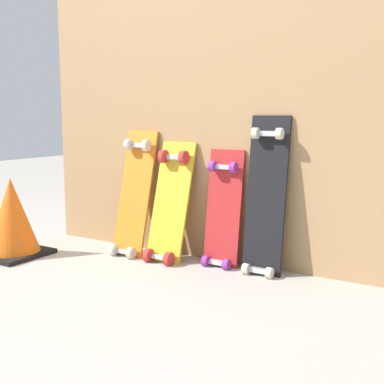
{
  "coord_description": "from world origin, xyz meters",
  "views": [
    {
      "loc": [
        1.34,
        -2.26,
        0.77
      ],
      "look_at": [
        0.0,
        -0.07,
        0.38
      ],
      "focal_mm": 47.2,
      "sensor_mm": 36.0,
      "label": 1
    }
  ],
  "objects_px": {
    "skateboard_orange": "(134,199)",
    "traffic_cone": "(12,218)",
    "skateboard_black": "(265,202)",
    "skateboard_yellow": "(169,207)",
    "skateboard_red": "(223,215)"
  },
  "relations": [
    {
      "from": "skateboard_red",
      "to": "skateboard_yellow",
      "type": "bearing_deg",
      "value": -169.39
    },
    {
      "from": "skateboard_black",
      "to": "traffic_cone",
      "type": "distance_m",
      "value": 1.39
    },
    {
      "from": "skateboard_yellow",
      "to": "traffic_cone",
      "type": "height_order",
      "value": "skateboard_yellow"
    },
    {
      "from": "skateboard_red",
      "to": "skateboard_black",
      "type": "xyz_separation_m",
      "value": [
        0.24,
        -0.01,
        0.09
      ]
    },
    {
      "from": "skateboard_orange",
      "to": "traffic_cone",
      "type": "height_order",
      "value": "skateboard_orange"
    },
    {
      "from": "skateboard_black",
      "to": "traffic_cone",
      "type": "relative_size",
      "value": 1.93
    },
    {
      "from": "skateboard_yellow",
      "to": "skateboard_black",
      "type": "relative_size",
      "value": 0.83
    },
    {
      "from": "skateboard_yellow",
      "to": "skateboard_red",
      "type": "bearing_deg",
      "value": 10.61
    },
    {
      "from": "traffic_cone",
      "to": "skateboard_orange",
      "type": "bearing_deg",
      "value": 36.22
    },
    {
      "from": "skateboard_orange",
      "to": "traffic_cone",
      "type": "relative_size",
      "value": 1.73
    },
    {
      "from": "skateboard_yellow",
      "to": "skateboard_red",
      "type": "relative_size",
      "value": 1.04
    },
    {
      "from": "skateboard_red",
      "to": "traffic_cone",
      "type": "bearing_deg",
      "value": -157.38
    },
    {
      "from": "skateboard_orange",
      "to": "skateboard_red",
      "type": "bearing_deg",
      "value": 5.61
    },
    {
      "from": "traffic_cone",
      "to": "skateboard_black",
      "type": "bearing_deg",
      "value": 18.6
    },
    {
      "from": "skateboard_red",
      "to": "traffic_cone",
      "type": "xyz_separation_m",
      "value": [
        -1.07,
        -0.45,
        -0.05
      ]
    }
  ]
}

